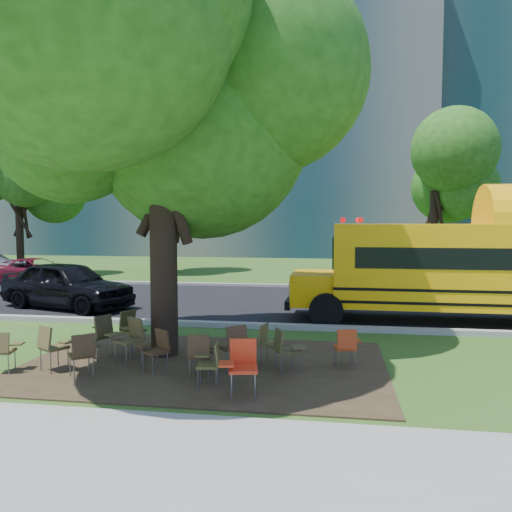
% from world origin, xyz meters
% --- Properties ---
extents(ground, '(160.00, 160.00, 0.00)m').
position_xyz_m(ground, '(0.00, 0.00, 0.00)').
color(ground, '#2A581B').
rests_on(ground, ground).
extents(sidewalk, '(60.00, 4.00, 0.04)m').
position_xyz_m(sidewalk, '(0.00, -5.00, 0.02)').
color(sidewalk, gray).
rests_on(sidewalk, ground).
extents(dirt_patch, '(7.00, 4.50, 0.03)m').
position_xyz_m(dirt_patch, '(1.00, -0.50, 0.01)').
color(dirt_patch, '#382819').
rests_on(dirt_patch, ground).
extents(asphalt_road, '(80.00, 8.00, 0.04)m').
position_xyz_m(asphalt_road, '(0.00, 7.00, 0.02)').
color(asphalt_road, black).
rests_on(asphalt_road, ground).
extents(kerb_near, '(80.00, 0.25, 0.14)m').
position_xyz_m(kerb_near, '(0.00, 3.00, 0.07)').
color(kerb_near, gray).
rests_on(kerb_near, ground).
extents(kerb_far, '(80.00, 0.25, 0.14)m').
position_xyz_m(kerb_far, '(0.00, 11.10, 0.07)').
color(kerb_far, gray).
rests_on(kerb_far, ground).
extents(building_main, '(38.00, 16.00, 22.00)m').
position_xyz_m(building_main, '(-8.00, 36.00, 11.00)').
color(building_main, '#61615D').
rests_on(building_main, ground).
extents(bg_tree_0, '(5.20, 5.20, 7.18)m').
position_xyz_m(bg_tree_0, '(-12.00, 13.00, 4.57)').
color(bg_tree_0, black).
rests_on(bg_tree_0, ground).
extents(bg_tree_2, '(4.80, 4.80, 6.62)m').
position_xyz_m(bg_tree_2, '(-5.00, 16.00, 4.21)').
color(bg_tree_2, black).
rests_on(bg_tree_2, ground).
extents(bg_tree_3, '(5.60, 5.60, 7.84)m').
position_xyz_m(bg_tree_3, '(8.00, 14.00, 5.03)').
color(bg_tree_3, black).
rests_on(bg_tree_3, ground).
extents(main_tree, '(7.20, 7.20, 9.26)m').
position_xyz_m(main_tree, '(0.01, 0.06, 5.65)').
color(main_tree, black).
rests_on(main_tree, ground).
extents(chair_0, '(0.54, 0.57, 0.80)m').
position_xyz_m(chair_0, '(-2.50, -1.59, 0.49)').
color(chair_0, brown).
rests_on(chair_0, ground).
extents(chair_1, '(0.74, 0.58, 0.88)m').
position_xyz_m(chair_1, '(-1.66, -1.36, 0.55)').
color(chair_1, brown).
rests_on(chair_1, ground).
extents(chair_2, '(0.57, 0.72, 0.84)m').
position_xyz_m(chair_2, '(-0.89, -1.66, 0.52)').
color(chair_2, '#3D2915').
rests_on(chair_2, ground).
extents(chair_3, '(0.69, 0.55, 0.81)m').
position_xyz_m(chair_3, '(0.27, -1.12, 0.50)').
color(chair_3, '#402A17').
rests_on(chair_3, ground).
extents(chair_4, '(0.56, 0.55, 0.84)m').
position_xyz_m(chair_4, '(1.19, -1.38, 0.52)').
color(chair_4, '#3D2916').
rests_on(chair_4, ground).
extents(chair_5, '(0.63, 0.64, 0.93)m').
position_xyz_m(chair_5, '(2.05, -2.13, 0.57)').
color(chair_5, red).
rests_on(chair_5, ground).
extents(chair_6, '(0.50, 0.51, 0.77)m').
position_xyz_m(chair_6, '(1.47, -1.77, 0.48)').
color(chair_6, brown).
rests_on(chair_6, ground).
extents(chair_7, '(0.66, 0.57, 0.84)m').
position_xyz_m(chair_7, '(2.62, -0.80, 0.52)').
color(chair_7, '#46401E').
rests_on(chair_7, ground).
extents(chair_8, '(0.58, 0.74, 0.93)m').
position_xyz_m(chair_8, '(-1.18, -0.42, 0.57)').
color(chair_8, '#41371C').
rests_on(chair_8, ground).
extents(chair_9, '(0.76, 0.60, 0.91)m').
position_xyz_m(chair_9, '(-0.47, -0.60, 0.56)').
color(chair_9, '#4F4322').
rests_on(chair_9, ground).
extents(chair_10, '(0.57, 0.73, 0.87)m').
position_xyz_m(chair_10, '(-0.84, 0.31, 0.54)').
color(chair_10, '#47441E').
rests_on(chair_10, ground).
extents(chair_11, '(0.61, 0.77, 0.90)m').
position_xyz_m(chair_11, '(1.68, -0.83, 0.56)').
color(chair_11, '#442D18').
rests_on(chair_11, ground).
extents(chair_12, '(0.48, 0.61, 0.81)m').
position_xyz_m(chair_12, '(2.25, -0.33, 0.50)').
color(chair_12, brown).
rests_on(chair_12, ground).
extents(chair_13, '(0.53, 0.55, 0.79)m').
position_xyz_m(chair_13, '(3.75, -0.33, 0.49)').
color(chair_13, '#AC3612').
rests_on(chair_13, ground).
extents(black_car, '(4.86, 3.03, 1.54)m').
position_xyz_m(black_car, '(-4.95, 4.99, 0.77)').
color(black_car, black).
rests_on(black_car, ground).
extents(bg_car_red, '(4.40, 2.40, 1.17)m').
position_xyz_m(bg_car_red, '(-9.62, 10.56, 0.58)').
color(bg_car_red, '#590F1C').
rests_on(bg_car_red, ground).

